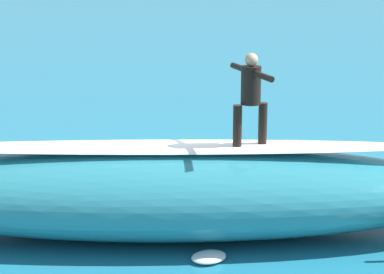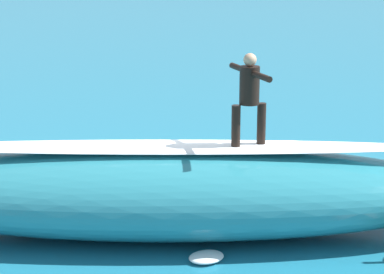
% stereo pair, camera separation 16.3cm
% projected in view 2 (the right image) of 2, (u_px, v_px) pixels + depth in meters
% --- Properties ---
extents(ground_plane, '(120.00, 120.00, 0.00)m').
position_uv_depth(ground_plane, '(183.00, 198.00, 13.73)').
color(ground_plane, teal).
extents(wave_crest, '(10.04, 2.80, 1.43)m').
position_uv_depth(wave_crest, '(167.00, 192.00, 11.89)').
color(wave_crest, teal).
rests_on(wave_crest, ground_plane).
extents(wave_foam_lip, '(8.49, 1.14, 0.08)m').
position_uv_depth(wave_foam_lip, '(166.00, 147.00, 11.70)').
color(wave_foam_lip, white).
rests_on(wave_foam_lip, wave_crest).
extents(surfboard_riding, '(1.99, 1.18, 0.07)m').
position_uv_depth(surfboard_riding, '(248.00, 147.00, 11.70)').
color(surfboard_riding, silver).
rests_on(surfboard_riding, wave_crest).
extents(surfer_riding, '(0.62, 1.32, 1.47)m').
position_uv_depth(surfer_riding, '(249.00, 92.00, 11.47)').
color(surfer_riding, black).
rests_on(surfer_riding, surfboard_riding).
extents(surfboard_paddling, '(2.18, 1.83, 0.07)m').
position_uv_depth(surfboard_paddling, '(150.00, 165.00, 15.67)').
color(surfboard_paddling, silver).
rests_on(surfboard_paddling, ground_plane).
extents(surfer_paddling, '(1.45, 1.18, 0.30)m').
position_uv_depth(surfer_paddling, '(154.00, 159.00, 15.55)').
color(surfer_paddling, black).
rests_on(surfer_paddling, surfboard_paddling).
extents(foam_patch_near, '(0.50, 0.62, 0.11)m').
position_uv_depth(foam_patch_near, '(321.00, 206.00, 13.17)').
color(foam_patch_near, white).
rests_on(foam_patch_near, ground_plane).
extents(foam_patch_mid, '(0.72, 0.70, 0.12)m').
position_uv_depth(foam_patch_mid, '(206.00, 257.00, 11.02)').
color(foam_patch_mid, white).
rests_on(foam_patch_mid, ground_plane).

